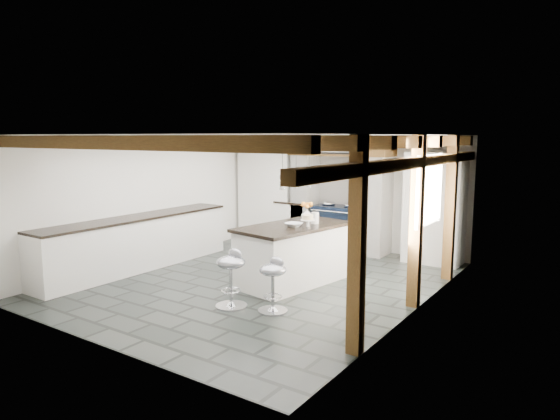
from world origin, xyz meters
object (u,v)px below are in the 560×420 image
Objects in this scene: kitchen_island at (293,253)px; range_cooker at (339,227)px; bar_stool_near at (273,279)px; bar_stool_far at (232,272)px.

range_cooker is at bearing 110.60° from kitchen_island.
bar_stool_near is at bearing -58.97° from kitchen_island.
range_cooker is 1.26× the size of bar_stool_far.
bar_stool_far is at bearing -153.28° from bar_stool_near.
kitchen_island is (0.49, -2.47, 0.01)m from range_cooker.
range_cooker is at bearing 109.08° from bar_stool_far.
range_cooker is 3.92m from bar_stool_far.
range_cooker is at bearing 115.50° from bar_stool_near.
bar_stool_far is at bearing -83.89° from range_cooker.
kitchen_island is at bearing 122.29° from bar_stool_near.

